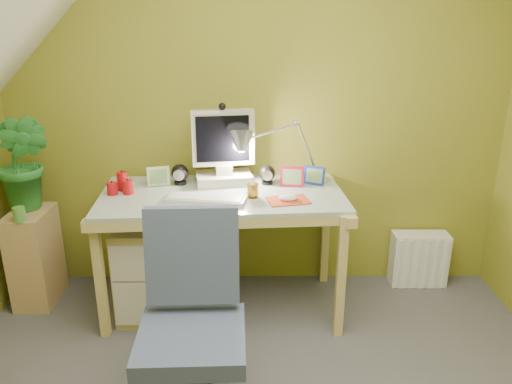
{
  "coord_description": "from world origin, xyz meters",
  "views": [
    {
      "loc": [
        -0.01,
        -1.55,
        1.75
      ],
      "look_at": [
        0.0,
        1.0,
        0.85
      ],
      "focal_mm": 35.0,
      "sensor_mm": 36.0,
      "label": 1
    }
  ],
  "objects_px": {
    "monitor": "(223,143)",
    "radiator": "(419,259)",
    "side_ledge": "(36,257)",
    "desk": "(224,251)",
    "potted_plant": "(24,162)",
    "task_chair": "(191,338)",
    "desk_lamp": "(297,138)"
  },
  "relations": [
    {
      "from": "monitor",
      "to": "radiator",
      "type": "relative_size",
      "value": 1.39
    },
    {
      "from": "side_ledge",
      "to": "desk",
      "type": "bearing_deg",
      "value": -3.3
    },
    {
      "from": "potted_plant",
      "to": "task_chair",
      "type": "distance_m",
      "value": 1.65
    },
    {
      "from": "desk",
      "to": "desk_lamp",
      "type": "xyz_separation_m",
      "value": [
        0.45,
        0.18,
        0.67
      ]
    },
    {
      "from": "desk",
      "to": "side_ledge",
      "type": "relative_size",
      "value": 2.32
    },
    {
      "from": "monitor",
      "to": "desk_lamp",
      "type": "bearing_deg",
      "value": -9.57
    },
    {
      "from": "monitor",
      "to": "task_chair",
      "type": "xyz_separation_m",
      "value": [
        -0.08,
        -1.18,
        -0.56
      ]
    },
    {
      "from": "side_ledge",
      "to": "task_chair",
      "type": "height_order",
      "value": "task_chair"
    },
    {
      "from": "task_chair",
      "to": "monitor",
      "type": "bearing_deg",
      "value": 84.12
    },
    {
      "from": "monitor",
      "to": "desk_lamp",
      "type": "relative_size",
      "value": 0.89
    },
    {
      "from": "side_ledge",
      "to": "task_chair",
      "type": "bearing_deg",
      "value": -43.5
    },
    {
      "from": "side_ledge",
      "to": "radiator",
      "type": "height_order",
      "value": "side_ledge"
    },
    {
      "from": "desk_lamp",
      "to": "radiator",
      "type": "bearing_deg",
      "value": 18.67
    },
    {
      "from": "side_ledge",
      "to": "radiator",
      "type": "relative_size",
      "value": 1.66
    },
    {
      "from": "desk",
      "to": "monitor",
      "type": "relative_size",
      "value": 2.76
    },
    {
      "from": "desk_lamp",
      "to": "side_ledge",
      "type": "relative_size",
      "value": 0.94
    },
    {
      "from": "task_chair",
      "to": "radiator",
      "type": "relative_size",
      "value": 2.51
    },
    {
      "from": "task_chair",
      "to": "radiator",
      "type": "bearing_deg",
      "value": 40.24
    },
    {
      "from": "task_chair",
      "to": "side_ledge",
      "type": "bearing_deg",
      "value": 134.42
    },
    {
      "from": "task_chair",
      "to": "desk_lamp",
      "type": "bearing_deg",
      "value": 63.74
    },
    {
      "from": "desk",
      "to": "side_ledge",
      "type": "distance_m",
      "value": 1.21
    },
    {
      "from": "desk_lamp",
      "to": "side_ledge",
      "type": "height_order",
      "value": "desk_lamp"
    },
    {
      "from": "side_ledge",
      "to": "potted_plant",
      "type": "xyz_separation_m",
      "value": [
        0.0,
        0.05,
        0.61
      ]
    },
    {
      "from": "monitor",
      "to": "desk_lamp",
      "type": "height_order",
      "value": "desk_lamp"
    },
    {
      "from": "monitor",
      "to": "potted_plant",
      "type": "bearing_deg",
      "value": 173.33
    },
    {
      "from": "potted_plant",
      "to": "task_chair",
      "type": "relative_size",
      "value": 0.64
    },
    {
      "from": "task_chair",
      "to": "desk",
      "type": "bearing_deg",
      "value": 83.43
    },
    {
      "from": "monitor",
      "to": "side_ledge",
      "type": "distance_m",
      "value": 1.4
    },
    {
      "from": "potted_plant",
      "to": "task_chair",
      "type": "xyz_separation_m",
      "value": [
        1.12,
        -1.12,
        -0.45
      ]
    },
    {
      "from": "radiator",
      "to": "desk",
      "type": "bearing_deg",
      "value": -168.03
    },
    {
      "from": "desk_lamp",
      "to": "task_chair",
      "type": "relative_size",
      "value": 0.62
    },
    {
      "from": "monitor",
      "to": "radiator",
      "type": "distance_m",
      "value": 1.56
    }
  ]
}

